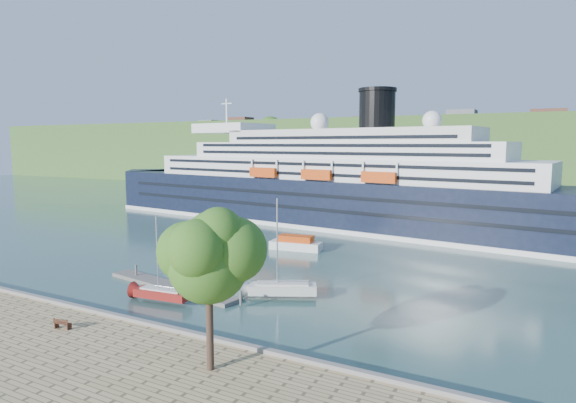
# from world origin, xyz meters

# --- Properties ---
(ground) EXTENTS (400.00, 400.00, 0.00)m
(ground) POSITION_xyz_m (0.00, 0.00, 0.00)
(ground) COLOR #315752
(ground) RESTS_ON ground
(far_hillside) EXTENTS (400.00, 50.00, 24.00)m
(far_hillside) POSITION_xyz_m (0.00, 145.00, 12.00)
(far_hillside) COLOR #2D5421
(far_hillside) RESTS_ON ground
(quay_coping) EXTENTS (220.00, 0.50, 0.30)m
(quay_coping) POSITION_xyz_m (0.00, -0.20, 1.15)
(quay_coping) COLOR slate
(quay_coping) RESTS_ON promenade
(cruise_ship) EXTENTS (113.33, 29.70, 25.19)m
(cruise_ship) POSITION_xyz_m (-3.68, 57.16, 12.60)
(cruise_ship) COLOR black
(cruise_ship) RESTS_ON ground
(park_bench) EXTENTS (1.53, 0.85, 0.92)m
(park_bench) POSITION_xyz_m (1.82, -3.90, 1.46)
(park_bench) COLOR #482314
(park_bench) RESTS_ON promenade
(promenade_tree) EXTENTS (6.92, 6.92, 11.46)m
(promenade_tree) POSITION_xyz_m (16.25, -4.00, 6.73)
(promenade_tree) COLOR #32631A
(promenade_tree) RESTS_ON promenade
(floating_pontoon) EXTENTS (18.48, 5.16, 0.41)m
(floating_pontoon) POSITION_xyz_m (-0.19, 10.76, 0.20)
(floating_pontoon) COLOR #65605A
(floating_pontoon) RESTS_ON ground
(sailboat_red) EXTENTS (6.51, 2.42, 8.22)m
(sailboat_red) POSITION_xyz_m (2.20, 6.85, 4.11)
(sailboat_red) COLOR maroon
(sailboat_red) RESTS_ON ground
(sailboat_white_far) EXTENTS (7.62, 5.21, 9.66)m
(sailboat_white_far) POSITION_xyz_m (12.08, 13.36, 4.83)
(sailboat_white_far) COLOR silver
(sailboat_white_far) RESTS_ON ground
(tender_launch) EXTENTS (7.92, 3.52, 2.12)m
(tender_launch) POSITION_xyz_m (3.09, 33.96, 1.06)
(tender_launch) COLOR #D2400C
(tender_launch) RESTS_ON ground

